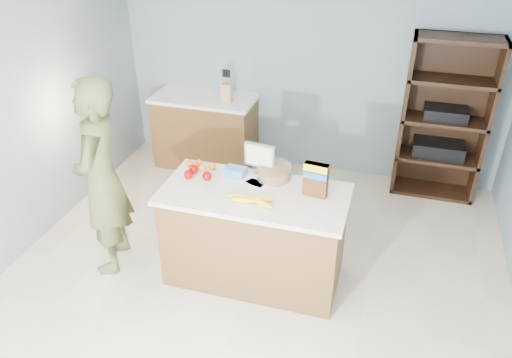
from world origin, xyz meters
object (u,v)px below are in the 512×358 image
(shelving_unit, at_px, (443,121))
(tv, at_px, (260,157))
(person, at_px, (101,178))
(cereal_box, at_px, (316,177))
(counter_peninsula, at_px, (254,239))

(shelving_unit, xyz_separation_m, tv, (-1.60, -1.72, 0.19))
(shelving_unit, distance_m, person, 3.64)
(person, relative_size, cereal_box, 6.16)
(tv, xyz_separation_m, cereal_box, (0.54, -0.23, 0.01))
(person, xyz_separation_m, tv, (1.28, 0.50, 0.15))
(tv, bearing_deg, person, -158.81)
(cereal_box, bearing_deg, counter_peninsula, -169.06)
(shelving_unit, height_order, person, person)
(shelving_unit, height_order, cereal_box, shelving_unit)
(counter_peninsula, relative_size, tv, 5.53)
(counter_peninsula, bearing_deg, person, -172.67)
(cereal_box, bearing_deg, shelving_unit, 61.48)
(shelving_unit, relative_size, cereal_box, 6.10)
(person, xyz_separation_m, cereal_box, (1.82, 0.27, 0.16))
(counter_peninsula, xyz_separation_m, tv, (-0.05, 0.33, 0.64))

